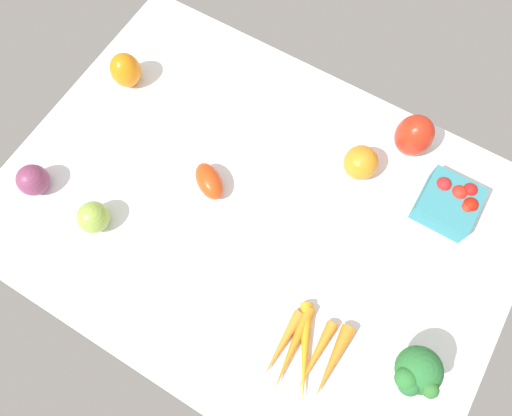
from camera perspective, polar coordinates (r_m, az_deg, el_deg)
name	(u,v)px	position (r cm, az deg, el deg)	size (l,w,h in cm)	color
tablecloth	(256,213)	(99.88, 0.00, -0.62)	(104.00, 76.00, 2.00)	white
bell_pepper_red	(414,135)	(106.05, 18.29, 8.18)	(7.91, 7.91, 10.11)	red
carrot_bunch	(307,353)	(92.00, 6.06, -16.72)	(12.15, 17.01, 2.77)	orange
berry_basket	(450,202)	(103.98, 22.06, 0.63)	(10.99, 10.99, 6.51)	teal
heirloom_tomato_green	(93,217)	(100.39, -18.76, -1.04)	(6.48, 6.48, 6.48)	#91B446
roma_tomato	(208,182)	(99.27, -5.68, 3.05)	(8.58, 4.91, 4.91)	#DF4314
bell_pepper_orange	(126,70)	(114.72, -15.22, 15.52)	(6.80, 6.80, 8.38)	orange
broccoli_head	(416,373)	(89.39, 18.51, -18.06)	(8.04, 9.08, 11.36)	#9FCB7C
red_onion_center	(33,180)	(108.22, -24.97, 3.04)	(6.50, 6.50, 6.50)	#81385D
heirloom_tomato_orange	(361,163)	(101.76, 12.35, 5.29)	(7.25, 7.25, 7.25)	orange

